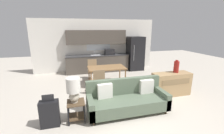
{
  "coord_description": "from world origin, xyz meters",
  "views": [
    {
      "loc": [
        -1.25,
        -3.3,
        2.24
      ],
      "look_at": [
        0.03,
        1.5,
        0.95
      ],
      "focal_mm": 24.0,
      "sensor_mm": 36.0,
      "label": 1
    }
  ],
  "objects_px": {
    "suitcase": "(50,113)",
    "couch": "(127,99)",
    "dining_table": "(107,69)",
    "table_lamp": "(74,88)",
    "refrigerator": "(135,53)",
    "side_table": "(76,108)",
    "dining_chair_near_left": "(99,80)",
    "vase": "(176,67)",
    "credenza": "(171,84)",
    "dining_chair_far_left": "(93,69)"
  },
  "relations": [
    {
      "from": "couch",
      "to": "dining_chair_far_left",
      "type": "height_order",
      "value": "dining_chair_far_left"
    },
    {
      "from": "refrigerator",
      "to": "dining_table",
      "type": "relative_size",
      "value": 1.23
    },
    {
      "from": "dining_table",
      "to": "side_table",
      "type": "distance_m",
      "value": 2.61
    },
    {
      "from": "dining_chair_near_left",
      "to": "suitcase",
      "type": "xyz_separation_m",
      "value": [
        -1.42,
        -1.51,
        -0.17
      ]
    },
    {
      "from": "dining_table",
      "to": "couch",
      "type": "distance_m",
      "value": 2.16
    },
    {
      "from": "couch",
      "to": "vase",
      "type": "bearing_deg",
      "value": 17.83
    },
    {
      "from": "table_lamp",
      "to": "vase",
      "type": "height_order",
      "value": "vase"
    },
    {
      "from": "suitcase",
      "to": "couch",
      "type": "bearing_deg",
      "value": 5.29
    },
    {
      "from": "refrigerator",
      "to": "side_table",
      "type": "height_order",
      "value": "refrigerator"
    },
    {
      "from": "dining_table",
      "to": "couch",
      "type": "bearing_deg",
      "value": -88.04
    },
    {
      "from": "table_lamp",
      "to": "suitcase",
      "type": "height_order",
      "value": "table_lamp"
    },
    {
      "from": "dining_chair_far_left",
      "to": "refrigerator",
      "type": "bearing_deg",
      "value": 26.12
    },
    {
      "from": "table_lamp",
      "to": "refrigerator",
      "type": "bearing_deg",
      "value": 50.64
    },
    {
      "from": "side_table",
      "to": "dining_chair_far_left",
      "type": "xyz_separation_m",
      "value": [
        0.82,
        3.01,
        0.16
      ]
    },
    {
      "from": "refrigerator",
      "to": "vase",
      "type": "bearing_deg",
      "value": -89.02
    },
    {
      "from": "couch",
      "to": "table_lamp",
      "type": "height_order",
      "value": "table_lamp"
    },
    {
      "from": "credenza",
      "to": "dining_table",
      "type": "bearing_deg",
      "value": 141.32
    },
    {
      "from": "refrigerator",
      "to": "side_table",
      "type": "bearing_deg",
      "value": -129.09
    },
    {
      "from": "table_lamp",
      "to": "credenza",
      "type": "height_order",
      "value": "table_lamp"
    },
    {
      "from": "credenza",
      "to": "dining_chair_near_left",
      "type": "xyz_separation_m",
      "value": [
        -2.39,
        0.73,
        0.1
      ]
    },
    {
      "from": "couch",
      "to": "dining_chair_far_left",
      "type": "bearing_deg",
      "value": 100.55
    },
    {
      "from": "dining_table",
      "to": "side_table",
      "type": "xyz_separation_m",
      "value": [
        -1.29,
        -2.24,
        -0.33
      ]
    },
    {
      "from": "dining_chair_near_left",
      "to": "vase",
      "type": "bearing_deg",
      "value": 166.56
    },
    {
      "from": "credenza",
      "to": "dining_chair_near_left",
      "type": "relative_size",
      "value": 1.45
    },
    {
      "from": "vase",
      "to": "suitcase",
      "type": "bearing_deg",
      "value": -168.22
    },
    {
      "from": "dining_table",
      "to": "suitcase",
      "type": "relative_size",
      "value": 1.84
    },
    {
      "from": "side_table",
      "to": "dining_chair_near_left",
      "type": "relative_size",
      "value": 0.57
    },
    {
      "from": "table_lamp",
      "to": "dining_chair_near_left",
      "type": "bearing_deg",
      "value": 59.45
    },
    {
      "from": "dining_table",
      "to": "table_lamp",
      "type": "distance_m",
      "value": 2.61
    },
    {
      "from": "vase",
      "to": "dining_chair_far_left",
      "type": "distance_m",
      "value": 3.44
    },
    {
      "from": "refrigerator",
      "to": "couch",
      "type": "bearing_deg",
      "value": -116.22
    },
    {
      "from": "dining_chair_near_left",
      "to": "refrigerator",
      "type": "bearing_deg",
      "value": -132.01
    },
    {
      "from": "couch",
      "to": "dining_chair_far_left",
      "type": "xyz_separation_m",
      "value": [
        -0.54,
        2.9,
        0.16
      ]
    },
    {
      "from": "vase",
      "to": "dining_chair_far_left",
      "type": "height_order",
      "value": "vase"
    },
    {
      "from": "refrigerator",
      "to": "dining_chair_far_left",
      "type": "height_order",
      "value": "refrigerator"
    },
    {
      "from": "credenza",
      "to": "dining_chair_near_left",
      "type": "distance_m",
      "value": 2.5
    },
    {
      "from": "vase",
      "to": "dining_chair_near_left",
      "type": "distance_m",
      "value": 2.69
    },
    {
      "from": "side_table",
      "to": "table_lamp",
      "type": "xyz_separation_m",
      "value": [
        -0.03,
        0.0,
        0.52
      ]
    },
    {
      "from": "dining_table",
      "to": "dining_chair_far_left",
      "type": "height_order",
      "value": "dining_chair_far_left"
    },
    {
      "from": "table_lamp",
      "to": "credenza",
      "type": "distance_m",
      "value": 3.34
    },
    {
      "from": "side_table",
      "to": "credenza",
      "type": "distance_m",
      "value": 3.28
    },
    {
      "from": "refrigerator",
      "to": "table_lamp",
      "type": "bearing_deg",
      "value": -129.36
    },
    {
      "from": "dining_table",
      "to": "credenza",
      "type": "xyz_separation_m",
      "value": [
        1.91,
        -1.53,
        -0.27
      ]
    },
    {
      "from": "refrigerator",
      "to": "couch",
      "type": "height_order",
      "value": "refrigerator"
    },
    {
      "from": "suitcase",
      "to": "side_table",
      "type": "bearing_deg",
      "value": 6.76
    },
    {
      "from": "dining_chair_near_left",
      "to": "dining_chair_far_left",
      "type": "bearing_deg",
      "value": -88.83
    },
    {
      "from": "refrigerator",
      "to": "table_lamp",
      "type": "relative_size",
      "value": 2.94
    },
    {
      "from": "table_lamp",
      "to": "vase",
      "type": "relative_size",
      "value": 1.45
    },
    {
      "from": "refrigerator",
      "to": "table_lamp",
      "type": "distance_m",
      "value": 5.28
    },
    {
      "from": "credenza",
      "to": "vase",
      "type": "xyz_separation_m",
      "value": [
        0.17,
        0.05,
        0.59
      ]
    }
  ]
}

